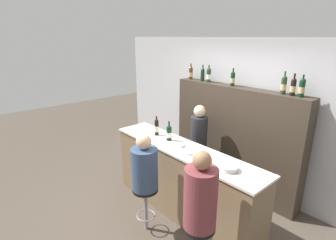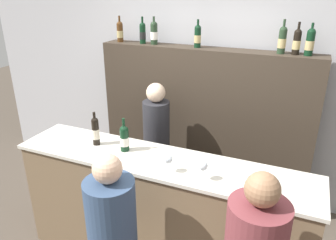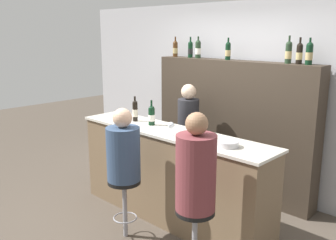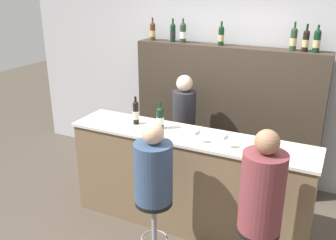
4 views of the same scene
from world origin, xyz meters
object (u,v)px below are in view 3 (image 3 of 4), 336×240
(wine_bottle_backbar_4, at_px, (289,52))
(bar_stool_left, at_px, (125,192))
(guest_seated_right, at_px, (196,169))
(wine_bottle_counter_1, at_px, (152,115))
(wine_bottle_backbar_0, at_px, (175,49))
(wine_glass_1, at_px, (191,130))
(wine_bottle_backbar_2, at_px, (198,49))
(bartender, at_px, (188,142))
(wine_glass_0, at_px, (171,126))
(bar_stool_right, at_px, (195,224))
(wine_bottle_backbar_3, at_px, (228,51))
(wine_bottle_backbar_5, at_px, (299,53))
(wine_bottle_backbar_1, at_px, (190,49))
(wine_bottle_backbar_6, at_px, (309,53))
(wine_bottle_counter_0, at_px, (135,110))
(metal_bowl, at_px, (228,144))
(guest_seated_left, at_px, (123,150))

(wine_bottle_backbar_4, relative_size, bar_stool_left, 0.49)
(guest_seated_right, bearing_deg, wine_bottle_counter_1, 151.93)
(wine_bottle_backbar_0, height_order, wine_glass_1, wine_bottle_backbar_0)
(wine_bottle_backbar_2, height_order, bartender, wine_bottle_backbar_2)
(wine_glass_0, height_order, bar_stool_right, wine_glass_0)
(wine_bottle_backbar_3, xyz_separation_m, wine_bottle_backbar_5, (1.00, -0.00, 0.00))
(wine_bottle_backbar_0, distance_m, bartender, 1.49)
(wine_bottle_backbar_3, height_order, bar_stool_left, wine_bottle_backbar_3)
(wine_bottle_backbar_1, xyz_separation_m, wine_bottle_backbar_5, (1.66, -0.00, 0.00))
(wine_bottle_backbar_1, distance_m, wine_bottle_backbar_2, 0.14)
(wine_bottle_backbar_6, relative_size, bartender, 0.20)
(wine_bottle_backbar_4, height_order, wine_bottle_backbar_6, wine_bottle_backbar_4)
(wine_bottle_backbar_2, height_order, wine_glass_0, wine_bottle_backbar_2)
(wine_bottle_counter_1, bearing_deg, wine_bottle_counter_0, 180.00)
(wine_bottle_counter_0, height_order, wine_bottle_backbar_5, wine_bottle_backbar_5)
(wine_bottle_backbar_0, bearing_deg, wine_glass_0, -48.56)
(wine_bottle_backbar_4, distance_m, bartender, 1.76)
(wine_bottle_counter_0, distance_m, wine_bottle_backbar_0, 1.45)
(bar_stool_left, bearing_deg, wine_bottle_backbar_3, 90.69)
(wine_bottle_backbar_4, xyz_separation_m, wine_glass_0, (-0.61, -1.37, -0.76))
(wine_bottle_backbar_0, height_order, wine_bottle_backbar_1, same)
(wine_bottle_backbar_1, distance_m, wine_bottle_backbar_5, 1.66)
(wine_bottle_backbar_6, relative_size, metal_bowl, 1.47)
(wine_bottle_counter_1, relative_size, wine_glass_1, 1.96)
(wine_bottle_backbar_6, xyz_separation_m, wine_glass_1, (-0.59, -1.37, -0.75))
(wine_bottle_backbar_3, bearing_deg, guest_seated_left, -89.31)
(guest_seated_right, bearing_deg, wine_bottle_backbar_3, 118.46)
(wine_glass_1, bearing_deg, wine_bottle_counter_0, 170.37)
(wine_bottle_backbar_5, bearing_deg, wine_glass_0, -118.70)
(guest_seated_left, bearing_deg, wine_glass_1, 43.82)
(wine_bottle_counter_0, distance_m, wine_glass_0, 0.82)
(wine_bottle_counter_0, distance_m, guest_seated_right, 1.70)
(wine_bottle_backbar_5, bearing_deg, metal_bowl, -92.79)
(wine_glass_0, distance_m, metal_bowl, 0.70)
(metal_bowl, bearing_deg, wine_bottle_backbar_0, 146.02)
(wine_bottle_counter_1, relative_size, metal_bowl, 1.47)
(wine_glass_0, distance_m, guest_seated_right, 0.91)
(wine_bottle_backbar_1, xyz_separation_m, guest_seated_left, (0.68, -1.85, -0.96))
(wine_bottle_backbar_1, height_order, wine_bottle_backbar_2, wine_bottle_backbar_2)
(wine_bottle_counter_1, bearing_deg, wine_bottle_backbar_2, 102.77)
(wine_bottle_backbar_5, relative_size, wine_bottle_backbar_6, 1.01)
(wine_glass_1, bearing_deg, guest_seated_right, -45.50)
(bar_stool_right, bearing_deg, wine_glass_0, 147.34)
(wine_bottle_backbar_2, relative_size, bar_stool_left, 0.46)
(bar_stool_right, bearing_deg, guest_seated_left, -180.00)
(bar_stool_left, height_order, bartender, bartender)
(wine_bottle_counter_1, bearing_deg, bar_stool_right, -28.07)
(wine_bottle_backbar_5, xyz_separation_m, guest_seated_left, (-0.97, -1.85, -0.96))
(wine_bottle_counter_1, height_order, wine_bottle_backbar_0, wine_bottle_backbar_0)
(wine_bottle_backbar_5, xyz_separation_m, wine_glass_0, (-0.75, -1.37, -0.75))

